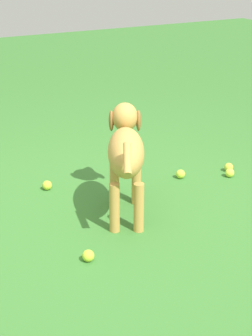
{
  "coord_description": "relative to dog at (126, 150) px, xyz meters",
  "views": [
    {
      "loc": [
        -1.3,
        -2.81,
        1.61
      ],
      "look_at": [
        0.17,
        -0.11,
        0.33
      ],
      "focal_mm": 58.7,
      "sensor_mm": 36.0,
      "label": 1
    }
  ],
  "objects": [
    {
      "name": "tennis_ball_4",
      "position": [
        0.61,
        0.29,
        -0.39
      ],
      "size": [
        0.07,
        0.07,
        0.07
      ],
      "primitive_type": "sphere",
      "color": "#C3D93B",
      "rests_on": "ground"
    },
    {
      "name": "tennis_ball_1",
      "position": [
        1.0,
        0.22,
        -0.39
      ],
      "size": [
        0.07,
        0.07,
        0.07
      ],
      "primitive_type": "sphere",
      "color": "#CBD13B",
      "rests_on": "ground"
    },
    {
      "name": "ground",
      "position": [
        -0.19,
        0.06,
        -0.42
      ],
      "size": [
        14.0,
        14.0,
        0.0
      ],
      "primitive_type": "plane",
      "color": "#38722D"
    },
    {
      "name": "tennis_ball_3",
      "position": [
        -0.46,
        -0.41,
        -0.39
      ],
      "size": [
        0.07,
        0.07,
        0.07
      ],
      "primitive_type": "sphere",
      "color": "#C3DE36",
      "rests_on": "ground"
    },
    {
      "name": "tennis_ball_2",
      "position": [
        0.94,
        0.13,
        -0.39
      ],
      "size": [
        0.07,
        0.07,
        0.07
      ],
      "primitive_type": "sphere",
      "color": "#D5E440",
      "rests_on": "ground"
    },
    {
      "name": "tennis_ball_0",
      "position": [
        -0.32,
        0.56,
        -0.39
      ],
      "size": [
        0.07,
        0.07,
        0.07
      ],
      "primitive_type": "sphere",
      "color": "#C5D236",
      "rests_on": "ground"
    },
    {
      "name": "dog",
      "position": [
        0.0,
        0.0,
        0.0
      ],
      "size": [
        0.5,
        0.86,
        0.64
      ],
      "rotation": [
        0.0,
        0.0,
        1.09
      ],
      "color": "#C69347",
      "rests_on": "ground"
    }
  ]
}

